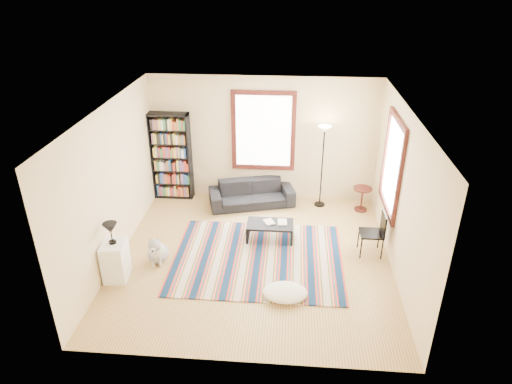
# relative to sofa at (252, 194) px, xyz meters

# --- Properties ---
(floor) EXTENTS (5.00, 5.00, 0.10)m
(floor) POSITION_rel_sofa_xyz_m (0.22, -2.05, -0.32)
(floor) COLOR tan
(floor) RESTS_ON ground
(ceiling) EXTENTS (5.00, 5.00, 0.10)m
(ceiling) POSITION_rel_sofa_xyz_m (0.22, -2.05, 2.58)
(ceiling) COLOR white
(ceiling) RESTS_ON floor
(wall_back) EXTENTS (5.00, 0.10, 2.80)m
(wall_back) POSITION_rel_sofa_xyz_m (0.22, 0.50, 1.13)
(wall_back) COLOR beige
(wall_back) RESTS_ON floor
(wall_front) EXTENTS (5.00, 0.10, 2.80)m
(wall_front) POSITION_rel_sofa_xyz_m (0.22, -4.60, 1.13)
(wall_front) COLOR beige
(wall_front) RESTS_ON floor
(wall_left) EXTENTS (0.10, 5.00, 2.80)m
(wall_left) POSITION_rel_sofa_xyz_m (-2.33, -2.05, 1.13)
(wall_left) COLOR beige
(wall_left) RESTS_ON floor
(wall_right) EXTENTS (0.10, 5.00, 2.80)m
(wall_right) POSITION_rel_sofa_xyz_m (2.77, -2.05, 1.13)
(wall_right) COLOR beige
(wall_right) RESTS_ON floor
(window_back) EXTENTS (1.20, 0.06, 1.60)m
(window_back) POSITION_rel_sofa_xyz_m (0.22, 0.42, 1.33)
(window_back) COLOR white
(window_back) RESTS_ON wall_back
(window_right) EXTENTS (0.06, 1.20, 1.60)m
(window_right) POSITION_rel_sofa_xyz_m (2.69, -1.25, 1.33)
(window_right) COLOR white
(window_right) RESTS_ON wall_right
(rug) EXTENTS (3.09, 2.47, 0.02)m
(rug) POSITION_rel_sofa_xyz_m (0.30, -2.10, -0.26)
(rug) COLOR #0C223E
(rug) RESTS_ON floor
(sofa) EXTENTS (1.20, 2.00, 0.55)m
(sofa) POSITION_rel_sofa_xyz_m (0.00, 0.00, 0.00)
(sofa) COLOR black
(sofa) RESTS_ON floor
(bookshelf) EXTENTS (0.90, 0.30, 2.00)m
(bookshelf) POSITION_rel_sofa_xyz_m (-1.84, 0.27, 0.73)
(bookshelf) COLOR black
(bookshelf) RESTS_ON floor
(coffee_table) EXTENTS (1.00, 0.71, 0.36)m
(coffee_table) POSITION_rel_sofa_xyz_m (0.49, -1.42, -0.09)
(coffee_table) COLOR black
(coffee_table) RESTS_ON floor
(book_a) EXTENTS (0.29, 0.26, 0.02)m
(book_a) POSITION_rel_sofa_xyz_m (0.39, -1.42, 0.10)
(book_a) COLOR beige
(book_a) RESTS_ON coffee_table
(book_b) EXTENTS (0.25, 0.19, 0.02)m
(book_b) POSITION_rel_sofa_xyz_m (0.64, -1.37, 0.10)
(book_b) COLOR beige
(book_b) RESTS_ON coffee_table
(floor_cushion) EXTENTS (0.79, 0.62, 0.18)m
(floor_cushion) POSITION_rel_sofa_xyz_m (0.83, -3.14, -0.18)
(floor_cushion) COLOR white
(floor_cushion) RESTS_ON floor
(floor_lamp) EXTENTS (0.37, 0.37, 1.86)m
(floor_lamp) POSITION_rel_sofa_xyz_m (1.53, 0.10, 0.66)
(floor_lamp) COLOR black
(floor_lamp) RESTS_ON floor
(side_table) EXTENTS (0.44, 0.44, 0.54)m
(side_table) POSITION_rel_sofa_xyz_m (2.42, -0.06, -0.00)
(side_table) COLOR #401510
(side_table) RESTS_ON floor
(folding_chair) EXTENTS (0.42, 0.41, 0.86)m
(folding_chair) POSITION_rel_sofa_xyz_m (2.37, -1.74, 0.16)
(folding_chair) COLOR black
(folding_chair) RESTS_ON floor
(white_cabinet) EXTENTS (0.42, 0.53, 0.70)m
(white_cabinet) POSITION_rel_sofa_xyz_m (-2.08, -2.85, 0.08)
(white_cabinet) COLOR white
(white_cabinet) RESTS_ON floor
(table_lamp) EXTENTS (0.25, 0.25, 0.38)m
(table_lamp) POSITION_rel_sofa_xyz_m (-2.08, -2.85, 0.62)
(table_lamp) COLOR black
(table_lamp) RESTS_ON white_cabinet
(dog) EXTENTS (0.46, 0.61, 0.58)m
(dog) POSITION_rel_sofa_xyz_m (-1.50, -2.32, 0.02)
(dog) COLOR #B6B6B6
(dog) RESTS_ON floor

